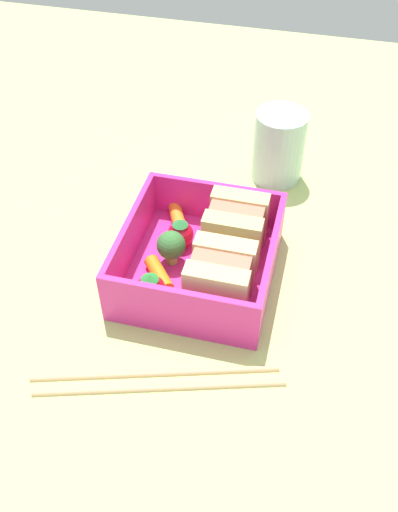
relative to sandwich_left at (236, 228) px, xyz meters
The scene contains 12 objects.
ground_plane 6.79cm from the sandwich_left, 39.63° to the right, with size 120.00×120.00×2.00cm, color #BDD578.
bento_tray 5.71cm from the sandwich_left, 39.63° to the right, with size 15.99×14.85×1.20cm, color #E22D94.
bento_rim 4.62cm from the sandwich_left, 39.63° to the right, with size 15.99×14.85×4.75cm.
sandwich_left is the anchor object (origin of this frame).
sandwich_center_left 7.09cm from the sandwich_left, ahead, with size 5.81×5.87×5.57cm.
carrot_stick_far_left 7.24cm from the sandwich_left, 106.57° to the right, with size 1.41×1.41×4.63cm, color orange.
strawberry_left 5.80cm from the sandwich_left, 81.44° to the right, with size 2.74×2.74×3.34cm.
broccoli_floret 6.98cm from the sandwich_left, 56.49° to the right, with size 2.92×2.92×3.81cm.
carrot_stick_left 9.11cm from the sandwich_left, 45.60° to the right, with size 1.45×1.45×4.26cm, color orange.
strawberry_far_left 10.96cm from the sandwich_left, 35.27° to the right, with size 2.85×2.85×3.45cm.
chopstick_pair 17.51cm from the sandwich_left, 11.99° to the right, with size 8.32×21.56×0.70cm.
drinking_glass 15.06cm from the sandwich_left, behind, with size 6.09×6.09×8.62cm, color silver.
Camera 1 is at (38.77, 9.70, 42.97)cm, focal length 40.00 mm.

